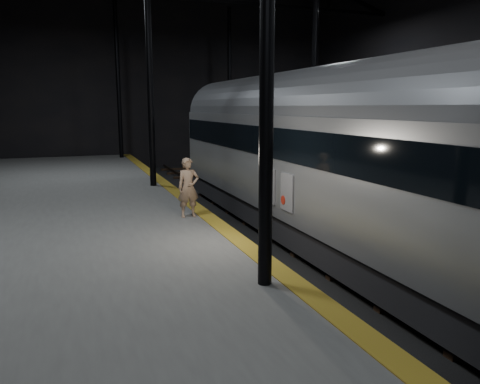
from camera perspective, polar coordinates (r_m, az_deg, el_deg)
ground at (r=14.41m, az=10.66°, el=-7.23°), size 44.00×44.00×0.00m
platform_left at (r=12.34m, az=-21.07°, el=-8.33°), size 9.00×43.80×1.00m
tactile_strip at (r=12.80m, az=-1.82°, el=-4.60°), size 0.50×43.80×0.01m
track at (r=14.39m, az=10.67°, el=-6.97°), size 2.40×43.00×0.24m
train at (r=14.53m, az=9.35°, el=5.01°), size 3.00×20.05×5.36m
woman at (r=14.19m, az=-6.31°, el=0.53°), size 0.67×0.45×1.81m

